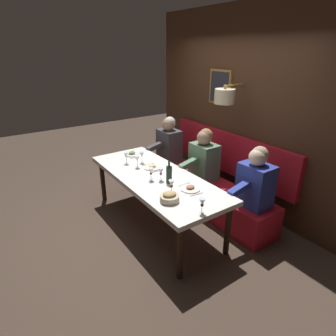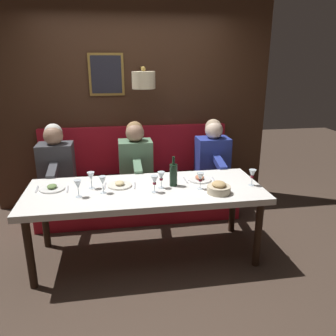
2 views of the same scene
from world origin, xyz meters
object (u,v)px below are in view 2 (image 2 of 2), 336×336
at_px(wine_glass_6, 103,181).
at_px(wine_bottle, 173,175).
at_px(diner_middle, 56,160).
at_px(wine_glass_2, 78,185).
at_px(diner_nearest, 213,153).
at_px(wine_glass_4, 91,177).
at_px(wine_glass_1, 154,181).
at_px(dining_table, 145,195).
at_px(wine_glass_0, 252,174).
at_px(wine_glass_5, 200,178).
at_px(diner_near, 136,157).
at_px(bread_bowl, 219,188).
at_px(wine_glass_3, 161,177).

relative_size(wine_glass_6, wine_bottle, 0.55).
relative_size(diner_middle, wine_glass_2, 4.82).
height_order(diner_nearest, wine_glass_4, diner_nearest).
bearing_deg(wine_glass_1, diner_nearest, -40.97).
height_order(diner_middle, wine_glass_4, diner_middle).
distance_m(dining_table, wine_glass_0, 1.07).
height_order(wine_glass_0, wine_glass_5, same).
xyz_separation_m(diner_near, wine_glass_0, (-0.97, -1.08, 0.04)).
bearing_deg(bread_bowl, wine_glass_4, 74.85).
xyz_separation_m(wine_glass_4, wine_glass_5, (-0.19, -1.03, -0.00)).
bearing_deg(wine_glass_2, diner_nearest, -57.43).
relative_size(wine_glass_3, wine_bottle, 0.55).
xyz_separation_m(wine_glass_1, wine_glass_4, (0.20, 0.59, 0.00)).
distance_m(dining_table, wine_glass_2, 0.65).
height_order(diner_middle, wine_glass_6, diner_middle).
relative_size(wine_glass_0, wine_glass_3, 1.00).
distance_m(wine_glass_2, wine_glass_4, 0.23).
relative_size(diner_near, diner_middle, 1.00).
bearing_deg(diner_middle, wine_glass_3, -128.64).
bearing_deg(wine_glass_0, diner_near, 48.10).
bearing_deg(diner_nearest, wine_glass_4, 118.58).
relative_size(wine_glass_4, bread_bowl, 0.75).
bearing_deg(wine_glass_2, dining_table, -79.67).
distance_m(wine_glass_0, wine_glass_4, 1.58).
xyz_separation_m(wine_glass_1, wine_glass_6, (0.06, 0.48, 0.00)).
xyz_separation_m(wine_glass_1, wine_bottle, (0.14, -0.21, 0.00)).
relative_size(dining_table, wine_glass_4, 13.92).
height_order(diner_nearest, wine_glass_1, diner_nearest).
relative_size(wine_glass_2, wine_glass_6, 1.00).
height_order(wine_glass_2, bread_bowl, wine_glass_2).
height_order(dining_table, wine_glass_5, wine_glass_5).
bearing_deg(wine_glass_5, wine_glass_3, 76.29).
relative_size(dining_table, wine_glass_1, 13.92).
distance_m(dining_table, diner_near, 0.89).
distance_m(dining_table, diner_nearest, 1.30).
distance_m(dining_table, diner_middle, 1.31).
distance_m(wine_bottle, bread_bowl, 0.47).
relative_size(wine_glass_1, wine_glass_2, 1.00).
distance_m(wine_glass_4, wine_glass_5, 1.05).
height_order(wine_glass_0, wine_glass_6, same).
height_order(wine_glass_1, wine_glass_3, same).
height_order(diner_near, wine_glass_6, diner_near).
bearing_deg(wine_bottle, dining_table, 96.24).
bearing_deg(wine_glass_6, wine_glass_0, -91.53).
bearing_deg(wine_glass_0, wine_glass_5, 91.03).
bearing_deg(dining_table, wine_glass_1, -144.76).
height_order(wine_glass_4, bread_bowl, wine_glass_4).
height_order(wine_glass_6, bread_bowl, wine_glass_6).
relative_size(diner_near, wine_glass_1, 4.82).
xyz_separation_m(wine_glass_3, wine_glass_6, (-0.04, 0.55, 0.00)).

